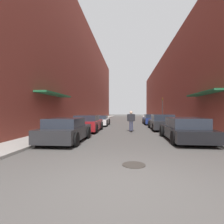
{
  "coord_description": "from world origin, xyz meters",
  "views": [
    {
      "loc": [
        0.06,
        -3.92,
        1.64
      ],
      "look_at": [
        -1.2,
        10.03,
        1.55
      ],
      "focal_mm": 28.0,
      "sensor_mm": 36.0,
      "label": 1
    }
  ],
  "objects_px": {
    "parked_car_right_1": "(162,122)",
    "parked_car_right_2": "(152,119)",
    "manhole_cover": "(134,165)",
    "traffic_light": "(162,106)",
    "parked_car_left_2": "(100,120)",
    "parked_car_right_0": "(185,130)",
    "parked_car_left_0": "(66,130)",
    "skateboarder": "(131,119)",
    "parked_car_left_1": "(88,123)"
  },
  "relations": [
    {
      "from": "parked_car_left_1",
      "to": "manhole_cover",
      "type": "relative_size",
      "value": 5.98
    },
    {
      "from": "parked_car_right_1",
      "to": "traffic_light",
      "type": "relative_size",
      "value": 1.31
    },
    {
      "from": "parked_car_right_2",
      "to": "manhole_cover",
      "type": "distance_m",
      "value": 16.39
    },
    {
      "from": "skateboarder",
      "to": "manhole_cover",
      "type": "distance_m",
      "value": 8.56
    },
    {
      "from": "manhole_cover",
      "to": "traffic_light",
      "type": "distance_m",
      "value": 22.6
    },
    {
      "from": "parked_car_left_2",
      "to": "parked_car_right_1",
      "type": "distance_m",
      "value": 7.06
    },
    {
      "from": "skateboarder",
      "to": "parked_car_right_0",
      "type": "bearing_deg",
      "value": -53.97
    },
    {
      "from": "parked_car_left_1",
      "to": "parked_car_left_2",
      "type": "distance_m",
      "value": 5.46
    },
    {
      "from": "parked_car_left_0",
      "to": "parked_car_right_1",
      "type": "relative_size",
      "value": 0.84
    },
    {
      "from": "parked_car_left_2",
      "to": "traffic_light",
      "type": "height_order",
      "value": "traffic_light"
    },
    {
      "from": "manhole_cover",
      "to": "traffic_light",
      "type": "height_order",
      "value": "traffic_light"
    },
    {
      "from": "parked_car_left_2",
      "to": "parked_car_right_0",
      "type": "height_order",
      "value": "parked_car_right_0"
    },
    {
      "from": "parked_car_left_1",
      "to": "parked_car_left_2",
      "type": "xyz_separation_m",
      "value": [
        0.12,
        5.46,
        -0.06
      ]
    },
    {
      "from": "parked_car_right_0",
      "to": "traffic_light",
      "type": "bearing_deg",
      "value": 82.86
    },
    {
      "from": "parked_car_left_1",
      "to": "parked_car_left_2",
      "type": "bearing_deg",
      "value": 88.77
    },
    {
      "from": "parked_car_left_1",
      "to": "skateboarder",
      "type": "bearing_deg",
      "value": 0.87
    },
    {
      "from": "parked_car_left_0",
      "to": "manhole_cover",
      "type": "height_order",
      "value": "parked_car_left_0"
    },
    {
      "from": "parked_car_left_0",
      "to": "parked_car_right_0",
      "type": "bearing_deg",
      "value": 8.71
    },
    {
      "from": "parked_car_left_2",
      "to": "parked_car_right_1",
      "type": "height_order",
      "value": "parked_car_right_1"
    },
    {
      "from": "parked_car_left_2",
      "to": "parked_car_left_0",
      "type": "bearing_deg",
      "value": -90.89
    },
    {
      "from": "parked_car_left_0",
      "to": "skateboarder",
      "type": "bearing_deg",
      "value": 54.39
    },
    {
      "from": "parked_car_right_2",
      "to": "traffic_light",
      "type": "xyz_separation_m",
      "value": [
        2.36,
        5.74,
        1.71
      ]
    },
    {
      "from": "manhole_cover",
      "to": "skateboarder",
      "type": "bearing_deg",
      "value": 89.44
    },
    {
      "from": "parked_car_right_0",
      "to": "manhole_cover",
      "type": "bearing_deg",
      "value": -122.62
    },
    {
      "from": "parked_car_right_0",
      "to": "manhole_cover",
      "type": "xyz_separation_m",
      "value": [
        -2.93,
        -4.58,
        -0.6
      ]
    },
    {
      "from": "parked_car_left_0",
      "to": "parked_car_right_2",
      "type": "height_order",
      "value": "parked_car_left_0"
    },
    {
      "from": "parked_car_right_1",
      "to": "manhole_cover",
      "type": "height_order",
      "value": "parked_car_right_1"
    },
    {
      "from": "parked_car_left_0",
      "to": "parked_car_right_2",
      "type": "distance_m",
      "value": 13.98
    },
    {
      "from": "parked_car_left_0",
      "to": "parked_car_left_2",
      "type": "relative_size",
      "value": 0.93
    },
    {
      "from": "parked_car_left_2",
      "to": "traffic_light",
      "type": "relative_size",
      "value": 1.19
    },
    {
      "from": "skateboarder",
      "to": "traffic_light",
      "type": "relative_size",
      "value": 0.46
    },
    {
      "from": "parked_car_left_1",
      "to": "parked_car_right_1",
      "type": "height_order",
      "value": "parked_car_right_1"
    },
    {
      "from": "parked_car_left_2",
      "to": "skateboarder",
      "type": "xyz_separation_m",
      "value": [
        3.35,
        -5.41,
        0.42
      ]
    },
    {
      "from": "parked_car_left_1",
      "to": "parked_car_right_1",
      "type": "bearing_deg",
      "value": 16.34
    },
    {
      "from": "parked_car_right_1",
      "to": "manhole_cover",
      "type": "xyz_separation_m",
      "value": [
        -2.77,
        -10.25,
        -0.64
      ]
    },
    {
      "from": "parked_car_right_2",
      "to": "skateboarder",
      "type": "xyz_separation_m",
      "value": [
        -2.66,
        -7.65,
        0.39
      ]
    },
    {
      "from": "skateboarder",
      "to": "traffic_light",
      "type": "height_order",
      "value": "traffic_light"
    },
    {
      "from": "parked_car_right_0",
      "to": "skateboarder",
      "type": "relative_size",
      "value": 2.91
    },
    {
      "from": "parked_car_left_0",
      "to": "skateboarder",
      "type": "height_order",
      "value": "skateboarder"
    },
    {
      "from": "parked_car_right_1",
      "to": "parked_car_left_0",
      "type": "bearing_deg",
      "value": -132.99
    },
    {
      "from": "parked_car_left_2",
      "to": "parked_car_right_1",
      "type": "relative_size",
      "value": 0.91
    },
    {
      "from": "parked_car_right_1",
      "to": "parked_car_right_2",
      "type": "height_order",
      "value": "parked_car_right_1"
    },
    {
      "from": "traffic_light",
      "to": "parked_car_right_1",
      "type": "bearing_deg",
      "value": -101.32
    },
    {
      "from": "parked_car_right_2",
      "to": "parked_car_left_2",
      "type": "bearing_deg",
      "value": -159.52
    },
    {
      "from": "parked_car_right_2",
      "to": "traffic_light",
      "type": "bearing_deg",
      "value": 67.64
    },
    {
      "from": "parked_car_left_2",
      "to": "parked_car_right_2",
      "type": "distance_m",
      "value": 6.41
    },
    {
      "from": "parked_car_right_0",
      "to": "parked_car_right_1",
      "type": "height_order",
      "value": "parked_car_right_1"
    },
    {
      "from": "parked_car_left_0",
      "to": "manhole_cover",
      "type": "bearing_deg",
      "value": -46.53
    },
    {
      "from": "traffic_light",
      "to": "parked_car_left_2",
      "type": "bearing_deg",
      "value": -136.34
    },
    {
      "from": "parked_car_left_2",
      "to": "parked_car_right_0",
      "type": "relative_size",
      "value": 0.9
    }
  ]
}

